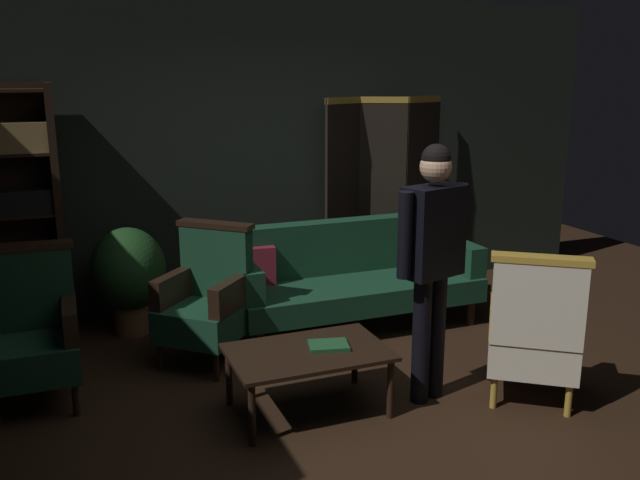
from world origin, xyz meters
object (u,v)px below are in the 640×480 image
(armchair_wing_left, at_px, (32,332))
(armchair_gilt_accent, at_px, (534,331))
(velvet_couch, at_px, (352,274))
(standing_figure, at_px, (432,250))
(armchair_wing_right, at_px, (207,299))
(bookshelf, at_px, (1,209))
(coffee_table, at_px, (308,357))
(book_green_cloth, at_px, (328,345))
(folding_screen, at_px, (382,192))
(potted_plant, at_px, (129,273))

(armchair_wing_left, bearing_deg, armchair_gilt_accent, -21.49)
(velvet_couch, relative_size, standing_figure, 1.25)
(armchair_wing_right, bearing_deg, bookshelf, 142.90)
(coffee_table, distance_m, armchair_wing_left, 1.80)
(book_green_cloth, bearing_deg, standing_figure, -10.00)
(velvet_couch, bearing_deg, coffee_table, -124.10)
(velvet_couch, bearing_deg, armchair_wing_right, -167.00)
(coffee_table, xyz_separation_m, standing_figure, (0.80, -0.12, 0.65))
(armchair_gilt_accent, xyz_separation_m, standing_figure, (-0.62, 0.28, 0.54))
(coffee_table, relative_size, armchair_wing_left, 0.96)
(folding_screen, distance_m, bookshelf, 3.38)
(bookshelf, height_order, armchair_wing_right, bookshelf)
(armchair_gilt_accent, bearing_deg, coffee_table, 164.14)
(coffee_table, relative_size, armchair_wing_right, 0.96)
(armchair_wing_left, distance_m, standing_figure, 2.64)
(coffee_table, distance_m, potted_plant, 2.03)
(armchair_gilt_accent, bearing_deg, armchair_wing_right, 142.09)
(armchair_wing_right, bearing_deg, armchair_gilt_accent, -37.91)
(standing_figure, relative_size, book_green_cloth, 6.80)
(velvet_couch, distance_m, armchair_wing_left, 2.58)
(coffee_table, xyz_separation_m, potted_plant, (-0.89, 1.82, 0.15))
(folding_screen, bearing_deg, armchair_wing_left, -157.47)
(potted_plant, relative_size, book_green_cloth, 3.60)
(folding_screen, xyz_separation_m, bookshelf, (-3.38, -0.05, 0.09))
(armchair_gilt_accent, height_order, book_green_cloth, armchair_gilt_accent)
(armchair_wing_left, bearing_deg, coffee_table, -26.10)
(armchair_wing_right, relative_size, potted_plant, 1.16)
(bookshelf, relative_size, standing_figure, 1.20)
(bookshelf, xyz_separation_m, armchair_wing_right, (1.38, -1.05, -0.59))
(velvet_couch, xyz_separation_m, standing_figure, (-0.10, -1.45, 0.57))
(folding_screen, relative_size, coffee_table, 1.90)
(armchair_wing_left, height_order, standing_figure, standing_figure)
(armchair_wing_right, bearing_deg, velvet_couch, 13.00)
(velvet_couch, height_order, potted_plant, potted_plant)
(velvet_couch, relative_size, armchair_wing_right, 2.04)
(armchair_gilt_accent, xyz_separation_m, potted_plant, (-2.31, 2.22, 0.03))
(bookshelf, height_order, armchair_gilt_accent, bookshelf)
(coffee_table, relative_size, standing_figure, 0.59)
(coffee_table, bearing_deg, armchair_wing_right, 112.10)
(bookshelf, distance_m, standing_figure, 3.40)
(bookshelf, distance_m, velvet_couch, 2.87)
(potted_plant, bearing_deg, armchair_gilt_accent, -43.87)
(bookshelf, relative_size, coffee_table, 2.05)
(velvet_couch, height_order, coffee_table, velvet_couch)
(folding_screen, relative_size, book_green_cloth, 7.60)
(velvet_couch, bearing_deg, armchair_wing_left, -167.92)
(folding_screen, xyz_separation_m, velvet_couch, (-0.68, -0.79, -0.53))
(potted_plant, bearing_deg, armchair_wing_right, -59.09)
(bookshelf, height_order, book_green_cloth, bookshelf)
(bookshelf, xyz_separation_m, coffee_table, (1.80, -2.07, -0.70))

